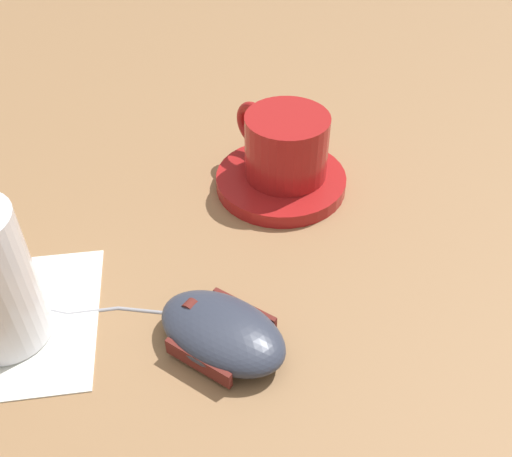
{
  "coord_description": "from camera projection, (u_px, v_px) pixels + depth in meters",
  "views": [
    {
      "loc": [
        -0.32,
        -0.12,
        0.35
      ],
      "look_at": [
        0.04,
        -0.09,
        0.03
      ],
      "focal_mm": 40.0,
      "sensor_mm": 36.0,
      "label": 1
    }
  ],
  "objects": [
    {
      "name": "computer_mouse",
      "position": [
        222.0,
        332.0,
        0.41
      ],
      "size": [
        0.1,
        0.12,
        0.03
      ],
      "color": "#2D3342",
      "rests_on": "ground"
    },
    {
      "name": "ground_plane",
      "position": [
        144.0,
        279.0,
        0.47
      ],
      "size": [
        3.0,
        3.0,
        0.0
      ],
      "primitive_type": "plane",
      "color": "olive"
    },
    {
      "name": "saucer",
      "position": [
        281.0,
        181.0,
        0.56
      ],
      "size": [
        0.13,
        0.13,
        0.01
      ],
      "primitive_type": "cylinder",
      "color": "maroon",
      "rests_on": "ground"
    },
    {
      "name": "napkin_under_glass",
      "position": [
        5.0,
        322.0,
        0.44
      ],
      "size": [
        0.17,
        0.17,
        0.0
      ],
      "primitive_type": "cube",
      "rotation": [
        0.0,
        0.0,
        0.21
      ],
      "color": "silver",
      "rests_on": "ground"
    },
    {
      "name": "coffee_cup",
      "position": [
        285.0,
        145.0,
        0.54
      ],
      "size": [
        0.09,
        0.09,
        0.06
      ],
      "color": "maroon",
      "rests_on": "saucer"
    }
  ]
}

